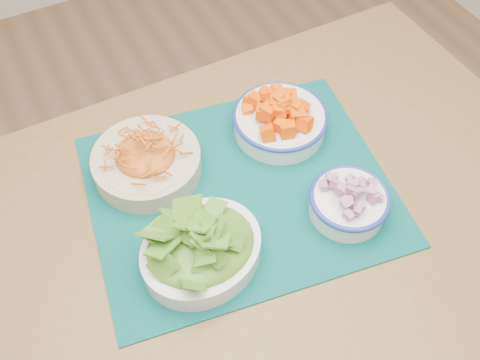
# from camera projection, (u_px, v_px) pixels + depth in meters

# --- Properties ---
(ground) EXTENTS (4.00, 4.00, 0.00)m
(ground) POSITION_uv_depth(u_px,v_px,m) (253.00, 351.00, 1.63)
(ground) COLOR #906945
(ground) RESTS_ON ground
(table) EXTENTS (1.32, 0.88, 0.75)m
(table) POSITION_uv_depth(u_px,v_px,m) (254.00, 241.00, 1.10)
(table) COLOR brown
(table) RESTS_ON ground
(placemat) EXTENTS (0.65, 0.56, 0.00)m
(placemat) POSITION_uv_depth(u_px,v_px,m) (240.00, 190.00, 1.07)
(placemat) COLOR #013432
(placemat) RESTS_ON table
(carrot_bowl) EXTENTS (0.28, 0.28, 0.09)m
(carrot_bowl) POSITION_uv_depth(u_px,v_px,m) (146.00, 158.00, 1.06)
(carrot_bowl) COLOR #C8B694
(carrot_bowl) RESTS_ON placemat
(squash_bowl) EXTENTS (0.23, 0.23, 0.10)m
(squash_bowl) POSITION_uv_depth(u_px,v_px,m) (280.00, 116.00, 1.13)
(squash_bowl) COLOR white
(squash_bowl) RESTS_ON placemat
(lettuce_bowl) EXTENTS (0.26, 0.24, 0.10)m
(lettuce_bowl) POSITION_uv_depth(u_px,v_px,m) (201.00, 246.00, 0.94)
(lettuce_bowl) COLOR silver
(lettuce_bowl) RESTS_ON placemat
(onion_bowl) EXTENTS (0.15, 0.15, 0.08)m
(onion_bowl) POSITION_uv_depth(u_px,v_px,m) (349.00, 200.00, 1.01)
(onion_bowl) COLOR white
(onion_bowl) RESTS_ON placemat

